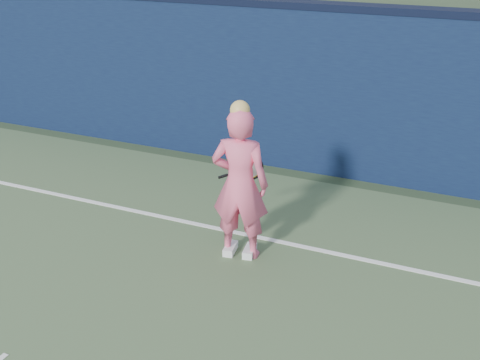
% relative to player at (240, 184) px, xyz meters
% --- Properties ---
extents(backstop_wall, '(24.00, 0.40, 2.50)m').
position_rel_player_xyz_m(backstop_wall, '(-1.25, 2.95, 0.33)').
color(backstop_wall, '#0B1434').
rests_on(backstop_wall, ground).
extents(wall_cap, '(24.00, 0.42, 0.10)m').
position_rel_player_xyz_m(wall_cap, '(-1.25, 2.95, 1.63)').
color(wall_cap, black).
rests_on(wall_cap, backstop_wall).
extents(player, '(0.73, 0.54, 1.91)m').
position_rel_player_xyz_m(player, '(0.00, 0.00, 0.00)').
color(player, '#F96187').
rests_on(player, ground).
extents(racket, '(0.50, 0.34, 0.31)m').
position_rel_player_xyz_m(racket, '(-0.09, 0.49, -0.01)').
color(racket, black).
rests_on(racket, ground).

